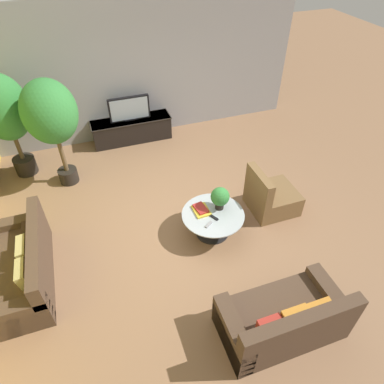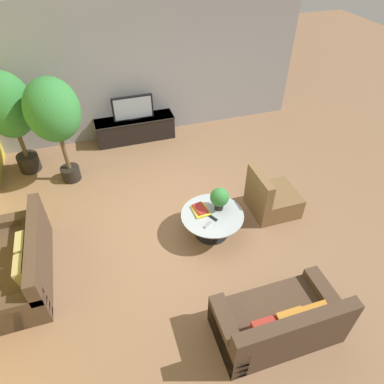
% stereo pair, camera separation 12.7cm
% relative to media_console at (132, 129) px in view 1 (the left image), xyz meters
% --- Properties ---
extents(ground_plane, '(24.00, 24.00, 0.00)m').
position_rel_media_console_xyz_m(ground_plane, '(0.29, -2.94, -0.28)').
color(ground_plane, '#8C6647').
extents(back_wall_stone, '(7.40, 0.12, 3.00)m').
position_rel_media_console_xyz_m(back_wall_stone, '(0.29, 0.32, 1.22)').
color(back_wall_stone, '#939399').
rests_on(back_wall_stone, ground).
extents(media_console, '(1.81, 0.50, 0.54)m').
position_rel_media_console_xyz_m(media_console, '(0.00, 0.00, 0.00)').
color(media_console, black).
rests_on(media_console, ground).
extents(television, '(0.91, 0.13, 0.54)m').
position_rel_media_console_xyz_m(television, '(-0.00, -0.00, 0.52)').
color(television, black).
rests_on(television, media_console).
extents(coffee_table, '(1.03, 1.03, 0.43)m').
position_rel_media_console_xyz_m(coffee_table, '(0.66, -3.35, 0.03)').
color(coffee_table, black).
rests_on(coffee_table, ground).
extents(couch_by_wall, '(0.84, 1.79, 0.84)m').
position_rel_media_console_xyz_m(couch_by_wall, '(-2.30, -3.34, 0.01)').
color(couch_by_wall, '#4C3828').
rests_on(couch_by_wall, ground).
extents(couch_near_entry, '(1.57, 0.84, 0.84)m').
position_rel_media_console_xyz_m(couch_near_entry, '(0.86, -5.28, 0.01)').
color(couch_near_entry, '#4C3828').
rests_on(couch_near_entry, ground).
extents(armchair_wicker, '(0.80, 0.76, 0.86)m').
position_rel_media_console_xyz_m(armchair_wicker, '(1.86, -3.14, -0.01)').
color(armchair_wicker, brown).
rests_on(armchair_wicker, ground).
extents(potted_palm_tall, '(0.93, 0.93, 2.09)m').
position_rel_media_console_xyz_m(potted_palm_tall, '(-2.33, -0.51, 1.11)').
color(potted_palm_tall, black).
rests_on(potted_palm_tall, ground).
extents(potted_palm_corner, '(0.95, 0.95, 2.12)m').
position_rel_media_console_xyz_m(potted_palm_corner, '(-1.53, -1.10, 1.20)').
color(potted_palm_corner, black).
rests_on(potted_palm_corner, ground).
extents(potted_plant_tabletop, '(0.31, 0.31, 0.41)m').
position_rel_media_console_xyz_m(potted_plant_tabletop, '(0.82, -3.25, 0.39)').
color(potted_plant_tabletop, black).
rests_on(potted_plant_tabletop, coffee_table).
extents(book_stack, '(0.26, 0.33, 0.06)m').
position_rel_media_console_xyz_m(book_stack, '(0.51, -3.21, 0.18)').
color(book_stack, gold).
rests_on(book_stack, coffee_table).
extents(remote_black, '(0.11, 0.16, 0.02)m').
position_rel_media_console_xyz_m(remote_black, '(0.65, -3.44, 0.16)').
color(remote_black, black).
rests_on(remote_black, coffee_table).
extents(remote_silver, '(0.15, 0.13, 0.02)m').
position_rel_media_console_xyz_m(remote_silver, '(0.51, -3.55, 0.16)').
color(remote_silver, gray).
rests_on(remote_silver, coffee_table).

